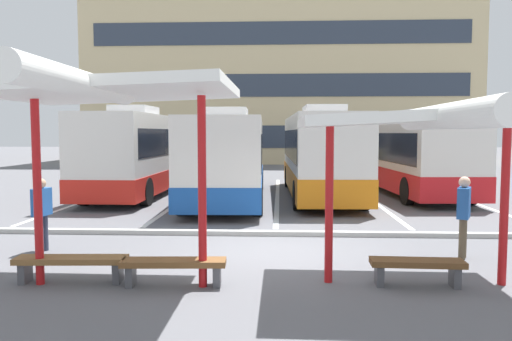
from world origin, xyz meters
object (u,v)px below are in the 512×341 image
Objects in this scene: coach_bus_3 at (409,156)px; waiting_passenger_2 at (42,210)px; bench_1 at (71,263)px; bench_2 at (174,266)px; waiting_shelter_1 at (111,95)px; coach_bus_0 at (145,154)px; waiting_passenger_0 at (464,211)px; coach_bus_2 at (320,156)px; waiting_shelter_2 at (423,121)px; coach_bus_1 at (228,159)px; bench_3 at (417,267)px.

coach_bus_3 is 15.35m from waiting_passenger_2.
bench_1 and bench_2 have the same top height.
waiting_shelter_1 is at bearing -23.82° from bench_1.
waiting_passenger_0 is at bearing -48.40° from coach_bus_0.
coach_bus_3 reaches higher than bench_1.
coach_bus_2 is 12.00m from waiting_shelter_2.
coach_bus_1 reaches higher than bench_2.
coach_bus_3 is 16.10m from bench_1.
coach_bus_1 reaches higher than waiting_passenger_0.
bench_3 is at bearing 0.89° from bench_1.
waiting_passenger_2 is (-6.74, -9.70, -0.74)m from coach_bus_2.
coach_bus_0 is at bearing 103.32° from waiting_shelter_1.
coach_bus_2 is 2.09× the size of waiting_shelter_1.
coach_bus_0 is 11.29m from coach_bus_3.
bench_1 is at bearing -80.14° from coach_bus_0.
waiting_shelter_1 is 3.00m from bench_1.
waiting_shelter_2 reaches higher than waiting_passenger_2.
bench_1 and bench_3 have the same top height.
waiting_passenger_2 is at bearing 163.39° from waiting_shelter_2.
coach_bus_2 is at bearing 74.31° from bench_2.
bench_2 is (0.90, 0.30, -2.84)m from waiting_shelter_1.
waiting_passenger_0 is at bearing -98.71° from coach_bus_3.
waiting_shelter_2 is (4.30, -10.71, 1.19)m from coach_bus_1.
waiting_passenger_2 is (-7.46, 2.10, 0.58)m from bench_3.
waiting_passenger_0 is at bearing 54.96° from waiting_shelter_2.
waiting_shelter_2 is 3.11× the size of waiting_passenger_2.
coach_bus_0 reaches higher than bench_2.
coach_bus_1 is at bearing -29.05° from coach_bus_0.
bench_3 is 2.50m from waiting_passenger_0.
coach_bus_3 is 13.71m from waiting_shelter_2.
coach_bus_2 is at bearing 102.41° from waiting_passenger_0.
coach_bus_2 is 11.83m from waiting_passenger_2.
coach_bus_1 is at bearing -161.22° from coach_bus_2.
waiting_shelter_1 is at bearing -109.15° from coach_bus_2.
coach_bus_2 reaches higher than waiting_passenger_0.
waiting_shelter_2 reaches higher than bench_1.
coach_bus_0 is 10.65m from waiting_passenger_2.
coach_bus_1 is (3.82, -2.12, -0.10)m from coach_bus_0.
coach_bus_0 is 1.04× the size of coach_bus_1.
waiting_shelter_2 is (0.72, -11.93, 1.12)m from coach_bus_2.
coach_bus_3 is at bearing 2.33° from coach_bus_0.
coach_bus_0 is 2.19× the size of waiting_shelter_2.
bench_1 is (2.22, -12.79, -1.34)m from coach_bus_0.
waiting_shelter_1 is 2.95× the size of waiting_passenger_0.
coach_bus_1 is 2.09× the size of waiting_shelter_1.
bench_2 is at bearing -179.17° from waiting_shelter_2.
waiting_shelter_1 is at bearing -161.47° from bench_2.
waiting_passenger_2 is at bearing 133.69° from waiting_shelter_1.
coach_bus_1 is 5.45× the size of bench_1.
bench_2 is 1.11× the size of waiting_passenger_2.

